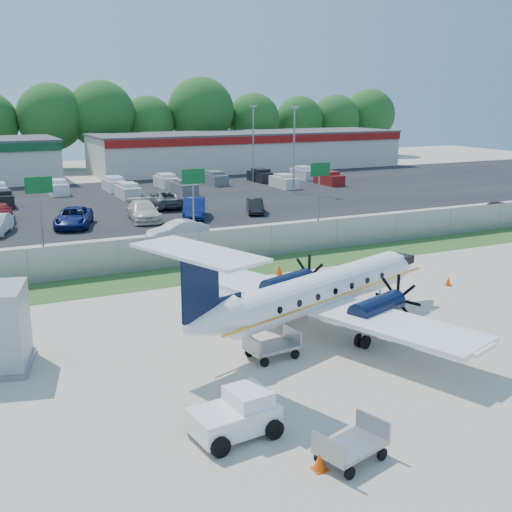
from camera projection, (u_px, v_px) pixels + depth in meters
name	position (u px, v px, depth m)	size (l,w,h in m)	color
ground	(317.00, 339.00, 27.31)	(170.00, 170.00, 0.00)	#BEB4A0
grass_verge	(212.00, 272.00, 37.79)	(170.00, 4.00, 0.02)	#2D561E
access_road	(173.00, 247.00, 43.90)	(170.00, 8.00, 0.02)	black
parking_lot	(103.00, 203.00, 62.24)	(170.00, 32.00, 0.02)	black
perimeter_fence	(199.00, 248.00, 39.30)	(120.00, 0.06, 1.99)	gray
building_east	(249.00, 150.00, 91.82)	(44.40, 12.40, 5.24)	beige
sign_left	(39.00, 195.00, 43.06)	(1.80, 0.26, 5.00)	gray
sign_mid	(193.00, 186.00, 47.72)	(1.80, 0.26, 5.00)	gray
sign_right	(320.00, 178.00, 52.38)	(1.80, 0.26, 5.00)	gray
light_pole_ne	(294.00, 144.00, 67.71)	(0.90, 0.35, 9.09)	gray
light_pole_se	(253.00, 139.00, 76.44)	(0.90, 0.35, 9.09)	gray
tree_line	(49.00, 169.00, 91.94)	(112.00, 6.00, 14.00)	#1A5318
aircraft	(317.00, 291.00, 27.68)	(15.61, 15.21, 4.79)	white
pushback_tug	(237.00, 414.00, 19.40)	(2.73, 2.10, 1.39)	white
baggage_cart_near	(351.00, 445.00, 18.02)	(2.27, 1.72, 1.06)	gray
baggage_cart_far	(272.00, 346.00, 25.20)	(2.16, 1.44, 1.07)	gray
cone_nose	(448.00, 281.00, 35.00)	(0.34, 0.34, 0.49)	#EC4507
cone_port_wing	(320.00, 461.00, 17.63)	(0.40, 0.40, 0.56)	#EC4507
cone_starboard_wing	(279.00, 270.00, 37.11)	(0.42, 0.42, 0.60)	#EC4507
road_car_mid	(178.00, 241.00, 45.93)	(1.54, 4.42, 1.46)	silver
road_car_east	(498.00, 218.00, 54.69)	(1.77, 4.40, 1.50)	black
parked_car_b	(74.00, 227.00, 50.85)	(2.58, 5.58, 1.55)	navy
parked_car_c	(144.00, 221.00, 53.44)	(2.29, 5.63, 1.63)	beige
parked_car_d	(195.00, 218.00, 54.71)	(1.80, 5.16, 1.70)	navy
parked_car_e	(255.00, 213.00, 56.85)	(1.38, 3.96, 1.30)	black
parked_car_f	(0.00, 221.00, 53.26)	(2.18, 5.36, 1.56)	maroon
parked_car_g	(162.00, 207.00, 59.94)	(2.77, 6.00, 1.67)	#595B5E
far_parking_rows	(92.00, 196.00, 66.61)	(56.00, 10.00, 1.60)	gray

